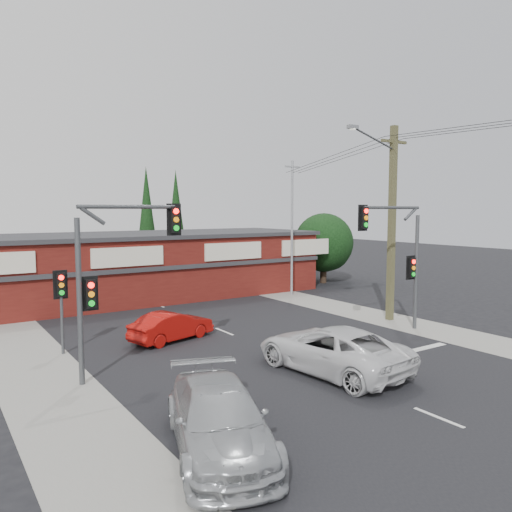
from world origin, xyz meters
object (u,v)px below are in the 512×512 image
white_suv (332,349)px  red_sedan (172,326)px  shop_building (122,266)px  silver_suv (219,419)px  utility_pole (390,217)px

white_suv → red_sedan: size_ratio=1.51×
white_suv → shop_building: size_ratio=0.22×
silver_suv → shop_building: (4.98, 21.43, 1.36)m
red_sedan → shop_building: 11.67m
shop_building → utility_pole: size_ratio=2.73×
utility_pole → shop_building: bearing=123.8°
white_suv → silver_suv: 6.84m
silver_suv → shop_building: size_ratio=0.20×
white_suv → silver_suv: (-6.21, -2.86, -0.04)m
silver_suv → red_sedan: silver_suv is taller
silver_suv → utility_pole: size_ratio=0.53×
shop_building → red_sedan: bearing=-98.5°
silver_suv → shop_building: 22.04m
white_suv → shop_building: bearing=-92.0°
utility_pole → white_suv: bearing=-150.7°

